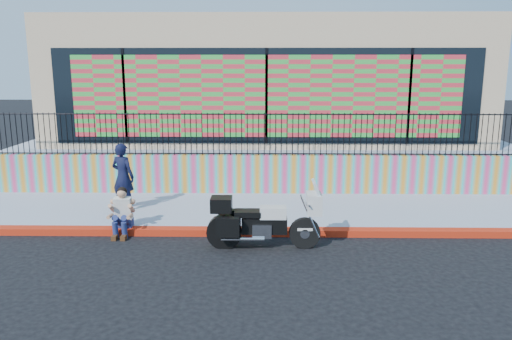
{
  "coord_description": "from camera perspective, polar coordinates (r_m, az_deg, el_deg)",
  "views": [
    {
      "loc": [
        -0.06,
        -10.71,
        3.75
      ],
      "look_at": [
        -0.26,
        1.2,
        1.25
      ],
      "focal_mm": 35.0,
      "sensor_mm": 36.0,
      "label": 1
    }
  ],
  "objects": [
    {
      "name": "seated_man",
      "position": [
        11.57,
        -15.1,
        -5.13
      ],
      "size": [
        0.54,
        0.71,
        1.06
      ],
      "color": "navy",
      "rests_on": "ground"
    },
    {
      "name": "police_officer",
      "position": [
        12.99,
        -14.96,
        -0.74
      ],
      "size": [
        0.73,
        0.61,
        1.71
      ],
      "primitive_type": "imported",
      "rotation": [
        0.0,
        0.0,
        2.76
      ],
      "color": "black",
      "rests_on": "sidewalk"
    },
    {
      "name": "red_curb",
      "position": [
        11.32,
        1.22,
        -7.07
      ],
      "size": [
        16.0,
        0.3,
        0.15
      ],
      "primitive_type": "cube",
      "color": "#B1240C",
      "rests_on": "ground"
    },
    {
      "name": "metal_fence",
      "position": [
        14.09,
        1.2,
        4.12
      ],
      "size": [
        15.8,
        0.04,
        1.2
      ],
      "primitive_type": null,
      "color": "black",
      "rests_on": "mural_wall"
    },
    {
      "name": "elevated_platform",
      "position": [
        19.31,
        1.13,
        2.56
      ],
      "size": [
        16.0,
        10.0,
        1.25
      ],
      "primitive_type": "cube",
      "color": "#8E95AA",
      "rests_on": "ground"
    },
    {
      "name": "mural_wall",
      "position": [
        14.29,
        1.18,
        -0.45
      ],
      "size": [
        16.0,
        0.2,
        1.1
      ],
      "primitive_type": "cube",
      "color": "#DB3971",
      "rests_on": "sidewalk"
    },
    {
      "name": "ground",
      "position": [
        11.35,
        1.22,
        -7.43
      ],
      "size": [
        90.0,
        90.0,
        0.0
      ],
      "primitive_type": "plane",
      "color": "black",
      "rests_on": "ground"
    },
    {
      "name": "police_motorcycle",
      "position": [
        10.4,
        0.72,
        -5.72
      ],
      "size": [
        2.34,
        0.77,
        1.45
      ],
      "color": "black",
      "rests_on": "ground"
    },
    {
      "name": "storefront_building",
      "position": [
        18.85,
        1.16,
        10.35
      ],
      "size": [
        14.0,
        8.06,
        4.0
      ],
      "color": "#CCAA88",
      "rests_on": "elevated_platform"
    },
    {
      "name": "sidewalk",
      "position": [
        12.89,
        1.19,
        -4.69
      ],
      "size": [
        16.0,
        3.0,
        0.15
      ],
      "primitive_type": "cube",
      "color": "#8E95AA",
      "rests_on": "ground"
    }
  ]
}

